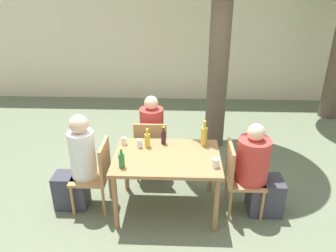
{
  "coord_description": "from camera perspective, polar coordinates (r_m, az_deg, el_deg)",
  "views": [
    {
      "loc": [
        0.15,
        -3.35,
        2.69
      ],
      "look_at": [
        0.0,
        0.3,
        1.01
      ],
      "focal_mm": 35.0,
      "sensor_mm": 36.0,
      "label": 1
    }
  ],
  "objects": [
    {
      "name": "patio_chair_1",
      "position": [
        4.06,
        12.18,
        -8.33
      ],
      "size": [
        0.44,
        0.44,
        0.91
      ],
      "rotation": [
        0.0,
        0.0,
        1.57
      ],
      "color": "#A87A4C",
      "rests_on": "ground_plane"
    },
    {
      "name": "drinking_glass_2",
      "position": [
        3.67,
        8.31,
        -6.37
      ],
      "size": [
        0.08,
        0.08,
        0.1
      ],
      "color": "silver",
      "rests_on": "dining_table_front"
    },
    {
      "name": "green_bottle_3",
      "position": [
        3.65,
        -8.08,
        -5.87
      ],
      "size": [
        0.07,
        0.07,
        0.24
      ],
      "color": "#287A38",
      "rests_on": "dining_table_front"
    },
    {
      "name": "dining_table_front",
      "position": [
        3.92,
        -0.18,
        -6.38
      ],
      "size": [
        1.25,
        0.89,
        0.76
      ],
      "color": "#996B42",
      "rests_on": "ground_plane"
    },
    {
      "name": "cafe_building_wall",
      "position": [
        7.55,
        1.22,
        14.94
      ],
      "size": [
        10.0,
        0.08,
        2.8
      ],
      "color": "beige",
      "rests_on": "ground_plane"
    },
    {
      "name": "person_seated_1",
      "position": [
        4.09,
        15.42,
        -8.01
      ],
      "size": [
        0.59,
        0.39,
        1.19
      ],
      "rotation": [
        0.0,
        0.0,
        1.57
      ],
      "color": "#383842",
      "rests_on": "ground_plane"
    },
    {
      "name": "person_seated_2",
      "position": [
        4.79,
        -2.7,
        -1.99
      ],
      "size": [
        0.33,
        0.57,
        1.2
      ],
      "rotation": [
        0.0,
        0.0,
        3.14
      ],
      "color": "#383842",
      "rests_on": "ground_plane"
    },
    {
      "name": "drinking_glass_0",
      "position": [
        4.05,
        -4.96,
        -3.07
      ],
      "size": [
        0.06,
        0.06,
        0.1
      ],
      "color": "silver",
      "rests_on": "dining_table_front"
    },
    {
      "name": "person_seated_0",
      "position": [
        4.16,
        -15.53,
        -7.01
      ],
      "size": [
        0.55,
        0.31,
        1.26
      ],
      "rotation": [
        0.0,
        0.0,
        -1.57
      ],
      "color": "#383842",
      "rests_on": "ground_plane"
    },
    {
      "name": "patio_chair_2",
      "position": [
        4.59,
        -2.94,
        -3.56
      ],
      "size": [
        0.44,
        0.44,
        0.91
      ],
      "rotation": [
        0.0,
        0.0,
        3.14
      ],
      "color": "#A87A4C",
      "rests_on": "ground_plane"
    },
    {
      "name": "patio_chair_0",
      "position": [
        4.12,
        -12.32,
        -7.79
      ],
      "size": [
        0.44,
        0.44,
        0.91
      ],
      "rotation": [
        0.0,
        0.0,
        -1.57
      ],
      "color": "#A87A4C",
      "rests_on": "ground_plane"
    },
    {
      "name": "drinking_glass_1",
      "position": [
        4.14,
        -7.65,
        -2.6
      ],
      "size": [
        0.07,
        0.07,
        0.1
      ],
      "color": "silver",
      "rests_on": "dining_table_front"
    },
    {
      "name": "wine_bottle_2",
      "position": [
        4.1,
        -0.78,
        -1.96
      ],
      "size": [
        0.06,
        0.06,
        0.24
      ],
      "color": "#331923",
      "rests_on": "dining_table_front"
    },
    {
      "name": "oil_cruet_0",
      "position": [
        4.07,
        6.28,
        -1.72
      ],
      "size": [
        0.08,
        0.08,
        0.33
      ],
      "color": "gold",
      "rests_on": "dining_table_front"
    },
    {
      "name": "ground_plane",
      "position": [
        4.3,
        -0.17,
        -13.99
      ],
      "size": [
        30.0,
        30.0,
        0.0
      ],
      "primitive_type": "plane",
      "color": "#667056"
    },
    {
      "name": "oil_cruet_1",
      "position": [
        4.04,
        -3.6,
        -2.43
      ],
      "size": [
        0.07,
        0.07,
        0.24
      ],
      "color": "gold",
      "rests_on": "dining_table_front"
    }
  ]
}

